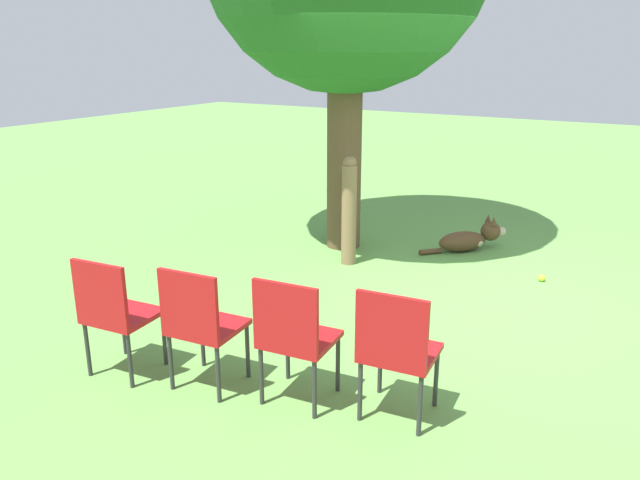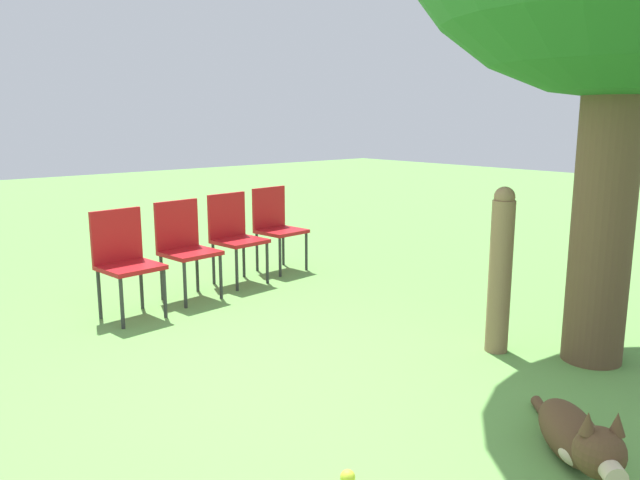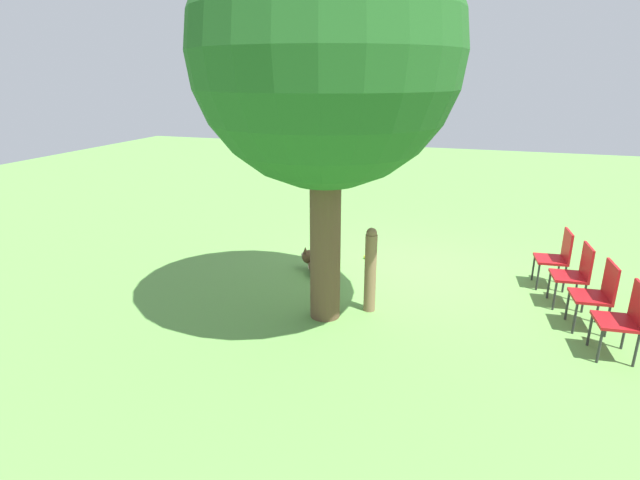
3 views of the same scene
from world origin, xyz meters
TOP-DOWN VIEW (x-y plane):
  - ground_plane at (0.00, 0.00)m, footprint 30.00×30.00m
  - dog at (1.29, 0.17)m, footprint 0.81×0.77m
  - fence_post at (0.21, 1.16)m, footprint 0.16×0.16m
  - red_chair_0 at (-2.23, -0.46)m, footprint 0.46×0.48m
  - red_chair_1 at (-2.39, 0.18)m, footprint 0.46×0.48m
  - red_chair_2 at (-2.55, 0.81)m, footprint 0.46×0.48m
  - red_chair_3 at (-2.71, 1.44)m, footprint 0.46×0.48m
  - tennis_ball at (0.70, -0.74)m, footprint 0.07×0.07m

SIDE VIEW (x-z plane):
  - ground_plane at x=0.00m, z-range 0.00..0.00m
  - tennis_ball at x=0.70m, z-range 0.00..0.07m
  - dog at x=1.29m, z-range -0.06..0.33m
  - red_chair_0 at x=-2.23m, z-range 0.06..0.94m
  - red_chair_1 at x=-2.39m, z-range 0.06..0.94m
  - red_chair_2 at x=-2.55m, z-range 0.06..0.94m
  - red_chair_3 at x=-2.71m, z-range 0.06..0.94m
  - fence_post at x=0.21m, z-range 0.01..1.16m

